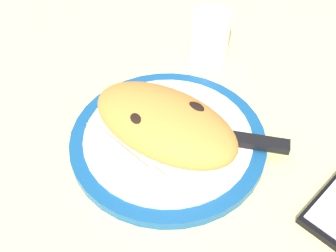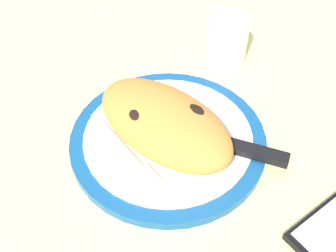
{
  "view_description": "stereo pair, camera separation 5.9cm",
  "coord_description": "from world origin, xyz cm",
  "px_view_note": "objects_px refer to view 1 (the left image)",
  "views": [
    {
      "loc": [
        30.29,
        -26.58,
        47.28
      ],
      "look_at": [
        0.0,
        0.0,
        3.77
      ],
      "focal_mm": 44.82,
      "sensor_mm": 36.0,
      "label": 1
    },
    {
      "loc": [
        33.86,
        -21.85,
        47.28
      ],
      "look_at": [
        0.0,
        0.0,
        3.77
      ],
      "focal_mm": 44.82,
      "sensor_mm": 36.0,
      "label": 2
    }
  ],
  "objects_px": {
    "plate": "(168,140)",
    "water_glass": "(210,38)",
    "calzone": "(167,124)",
    "fork": "(134,160)",
    "knife": "(234,139)"
  },
  "relations": [
    {
      "from": "plate",
      "to": "calzone",
      "type": "bearing_deg",
      "value": -54.54
    },
    {
      "from": "knife",
      "to": "plate",
      "type": "bearing_deg",
      "value": -138.34
    },
    {
      "from": "plate",
      "to": "water_glass",
      "type": "distance_m",
      "value": 0.23
    },
    {
      "from": "calzone",
      "to": "fork",
      "type": "height_order",
      "value": "calzone"
    },
    {
      "from": "water_glass",
      "to": "fork",
      "type": "bearing_deg",
      "value": -66.25
    },
    {
      "from": "plate",
      "to": "fork",
      "type": "bearing_deg",
      "value": -86.78
    },
    {
      "from": "calzone",
      "to": "fork",
      "type": "bearing_deg",
      "value": -90.61
    },
    {
      "from": "calzone",
      "to": "plate",
      "type": "bearing_deg",
      "value": 125.46
    },
    {
      "from": "plate",
      "to": "calzone",
      "type": "height_order",
      "value": "calzone"
    },
    {
      "from": "fork",
      "to": "water_glass",
      "type": "height_order",
      "value": "water_glass"
    },
    {
      "from": "knife",
      "to": "fork",
      "type": "bearing_deg",
      "value": -117.59
    },
    {
      "from": "plate",
      "to": "water_glass",
      "type": "relative_size",
      "value": 3.4
    },
    {
      "from": "calzone",
      "to": "fork",
      "type": "distance_m",
      "value": 0.07
    },
    {
      "from": "plate",
      "to": "knife",
      "type": "bearing_deg",
      "value": 41.66
    },
    {
      "from": "water_glass",
      "to": "plate",
      "type": "bearing_deg",
      "value": -60.34
    }
  ]
}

